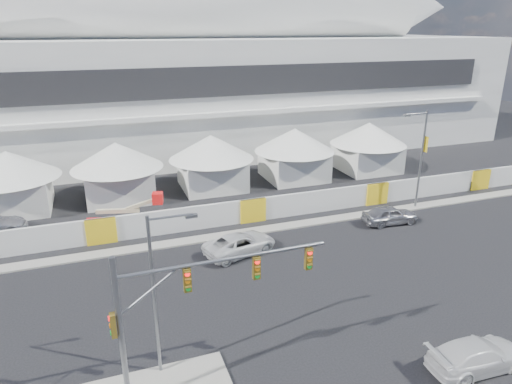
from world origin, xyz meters
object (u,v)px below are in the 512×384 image
object	(u,v)px
streetlight_median	(158,286)
streetlight_curb	(420,153)
pickup_near	(477,355)
pickup_curb	(240,244)
traffic_mast	(170,318)
sedan_silver	(390,215)
boom_lift	(113,221)

from	to	relation	value
streetlight_median	streetlight_curb	xyz separation A→B (m)	(24.40, 13.30, 0.40)
pickup_near	streetlight_curb	xyz separation A→B (m)	(10.37, 18.04, 4.35)
pickup_curb	traffic_mast	world-z (taller)	traffic_mast
sedan_silver	pickup_curb	distance (m)	13.26
pickup_near	traffic_mast	world-z (taller)	traffic_mast
streetlight_median	streetlight_curb	size ratio (longest dim) A/B	0.90
traffic_mast	boom_lift	world-z (taller)	traffic_mast
pickup_curb	streetlight_curb	distance (m)	18.18
sedan_silver	pickup_curb	world-z (taller)	sedan_silver
pickup_curb	sedan_silver	bearing A→B (deg)	-102.45
boom_lift	sedan_silver	bearing A→B (deg)	-1.54
streetlight_median	streetlight_curb	bearing A→B (deg)	28.59
streetlight_median	boom_lift	world-z (taller)	streetlight_median
pickup_curb	streetlight_median	distance (m)	13.00
sedan_silver	streetlight_curb	size ratio (longest dim) A/B	0.52
traffic_mast	boom_lift	distance (m)	19.34
pickup_curb	streetlight_median	bearing A→B (deg)	129.48
pickup_curb	traffic_mast	xyz separation A→B (m)	(-6.81, -11.98, 3.37)
boom_lift	streetlight_curb	bearing A→B (deg)	5.74
pickup_curb	pickup_near	distance (m)	16.53
sedan_silver	pickup_near	distance (m)	16.99
pickup_curb	boom_lift	size ratio (longest dim) A/B	0.84
streetlight_median	boom_lift	distance (m)	17.71
streetlight_median	streetlight_curb	distance (m)	27.80
sedan_silver	streetlight_curb	bearing A→B (deg)	-57.39
pickup_curb	boom_lift	distance (m)	10.89
sedan_silver	boom_lift	size ratio (longest dim) A/B	0.71
sedan_silver	traffic_mast	world-z (taller)	traffic_mast
pickup_near	streetlight_curb	bearing A→B (deg)	-28.02
pickup_curb	streetlight_curb	bearing A→B (deg)	-96.06
sedan_silver	pickup_near	world-z (taller)	sedan_silver
pickup_near	traffic_mast	xyz separation A→B (m)	(-13.83, 2.99, 3.38)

